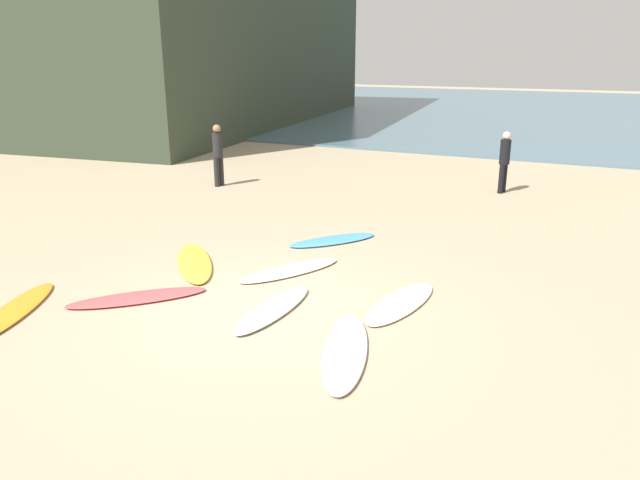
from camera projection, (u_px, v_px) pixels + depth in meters
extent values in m
plane|color=tan|center=(262.00, 312.00, 8.99)|extent=(120.00, 120.00, 0.00)
cube|color=slate|center=(535.00, 110.00, 39.17)|extent=(120.00, 40.00, 0.08)
cube|color=#333D2D|center=(52.00, 6.00, 33.96)|extent=(32.11, 27.55, 12.36)
ellipsoid|color=silver|center=(290.00, 270.00, 10.60)|extent=(1.47, 2.05, 0.07)
ellipsoid|color=orange|center=(14.00, 311.00, 8.94)|extent=(1.36, 2.27, 0.07)
ellipsoid|color=#F2ECCA|center=(401.00, 303.00, 9.22)|extent=(0.89, 2.04, 0.07)
ellipsoid|color=#4896DA|center=(333.00, 240.00, 12.30)|extent=(1.65, 1.86, 0.07)
ellipsoid|color=#DE4F51|center=(137.00, 298.00, 9.43)|extent=(1.89, 1.90, 0.07)
ellipsoid|color=yellow|center=(194.00, 262.00, 10.98)|extent=(1.94, 2.11, 0.09)
ellipsoid|color=white|center=(345.00, 351.00, 7.74)|extent=(1.23, 2.27, 0.08)
ellipsoid|color=silver|center=(274.00, 309.00, 8.99)|extent=(0.55, 1.99, 0.09)
cylinder|color=black|center=(501.00, 179.00, 16.38)|extent=(0.14, 0.14, 0.80)
cylinder|color=black|center=(504.00, 178.00, 16.52)|extent=(0.14, 0.14, 0.80)
cylinder|color=black|center=(505.00, 152.00, 16.23)|extent=(0.34, 0.34, 0.67)
sphere|color=beige|center=(507.00, 136.00, 16.10)|extent=(0.22, 0.22, 0.22)
cylinder|color=black|center=(221.00, 171.00, 17.34)|extent=(0.14, 0.14, 0.84)
cylinder|color=black|center=(216.00, 172.00, 17.19)|extent=(0.14, 0.14, 0.84)
cylinder|color=black|center=(218.00, 145.00, 17.03)|extent=(0.32, 0.32, 0.70)
sphere|color=#9E7051|center=(217.00, 129.00, 16.89)|extent=(0.23, 0.23, 0.23)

